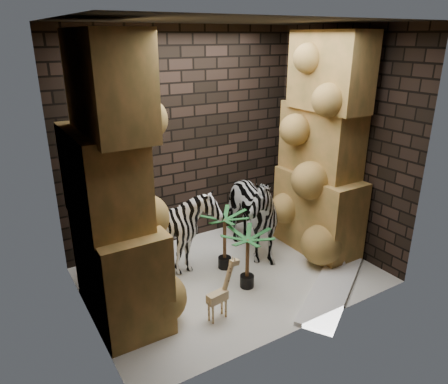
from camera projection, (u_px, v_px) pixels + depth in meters
floor at (231, 275)px, 5.30m from camera, size 3.50×3.50×0.00m
ceiling at (233, 21)px, 4.24m from camera, size 3.50×3.50×0.00m
wall_back at (184, 140)px, 5.77m from camera, size 3.50×0.00×3.50m
wall_front at (306, 196)px, 3.77m from camera, size 3.50×0.00×3.50m
wall_left at (75, 190)px, 3.92m from camera, size 0.00×3.00×3.00m
wall_right at (341, 143)px, 5.63m from camera, size 0.00×3.00×3.00m
rock_pillar_left at (112, 183)px, 4.09m from camera, size 0.68×1.30×3.00m
rock_pillar_right at (323, 146)px, 5.46m from camera, size 0.58×1.25×3.00m
zebra_right at (245, 204)px, 5.61m from camera, size 0.78×1.30×1.47m
zebra_left at (173, 234)px, 5.22m from camera, size 1.00×1.21×1.06m
giraffe_toy at (217, 291)px, 4.37m from camera, size 0.37×0.17×0.69m
palm_front at (225, 241)px, 5.34m from camera, size 0.36×0.36×0.79m
palm_back at (247, 260)px, 4.94m from camera, size 0.36×0.36×0.73m
surfboard at (332, 288)px, 4.98m from camera, size 1.64×1.23×0.05m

